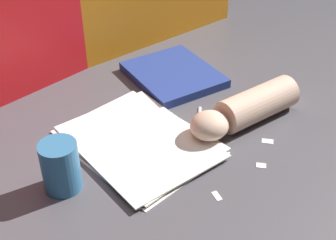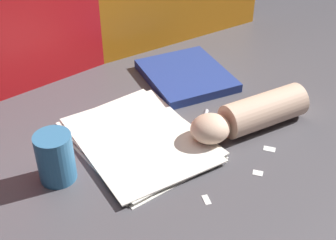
{
  "view_description": "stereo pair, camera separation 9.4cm",
  "coord_description": "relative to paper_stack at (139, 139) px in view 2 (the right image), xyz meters",
  "views": [
    {
      "loc": [
        -0.51,
        -0.53,
        0.61
      ],
      "look_at": [
        0.01,
        0.02,
        0.06
      ],
      "focal_mm": 50.0,
      "sensor_mm": 36.0,
      "label": 1
    },
    {
      "loc": [
        -0.44,
        -0.59,
        0.61
      ],
      "look_at": [
        0.01,
        0.02,
        0.06
      ],
      "focal_mm": 50.0,
      "sensor_mm": 36.0,
      "label": 2
    }
  ],
  "objects": [
    {
      "name": "mug",
      "position": [
        -0.18,
        -0.0,
        0.04
      ],
      "size": [
        0.07,
        0.07,
        0.1
      ],
      "color": "teal",
      "rests_on": "ground_plane"
    },
    {
      "name": "paper_scrap_side",
      "position": [
        0.1,
        -0.15,
        -0.01
      ],
      "size": [
        0.02,
        0.02,
        0.0
      ],
      "color": "white",
      "rests_on": "ground_plane"
    },
    {
      "name": "paper_scrap_near",
      "position": [
        0.13,
        -0.22,
        -0.01
      ],
      "size": [
        0.02,
        0.02,
        0.0
      ],
      "color": "white",
      "rests_on": "ground_plane"
    },
    {
      "name": "paper_scrap_mid",
      "position": [
        0.2,
        -0.18,
        -0.01
      ],
      "size": [
        0.03,
        0.03,
        0.0
      ],
      "color": "white",
      "rests_on": "ground_plane"
    },
    {
      "name": "paper_scrap_far",
      "position": [
        0.01,
        -0.21,
        -0.01
      ],
      "size": [
        0.02,
        0.03,
        0.0
      ],
      "color": "white",
      "rests_on": "ground_plane"
    },
    {
      "name": "ground_plane",
      "position": [
        0.04,
        -0.06,
        -0.01
      ],
      "size": [
        6.0,
        6.0,
        0.0
      ],
      "primitive_type": "plane",
      "color": "#4C494F"
    },
    {
      "name": "paper_stack",
      "position": [
        0.0,
        0.0,
        0.0
      ],
      "size": [
        0.26,
        0.33,
        0.01
      ],
      "color": "white",
      "rests_on": "ground_plane"
    },
    {
      "name": "scissors",
      "position": [
        0.1,
        -0.07,
        -0.0
      ],
      "size": [
        0.15,
        0.18,
        0.01
      ],
      "color": "silver",
      "rests_on": "ground_plane"
    },
    {
      "name": "hand_forearm",
      "position": [
        0.22,
        -0.1,
        0.03
      ],
      "size": [
        0.28,
        0.11,
        0.07
      ],
      "color": "beige",
      "rests_on": "ground_plane"
    },
    {
      "name": "book_closed",
      "position": [
        0.24,
        0.14,
        0.0
      ],
      "size": [
        0.23,
        0.26,
        0.02
      ],
      "color": "navy",
      "rests_on": "ground_plane"
    }
  ]
}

